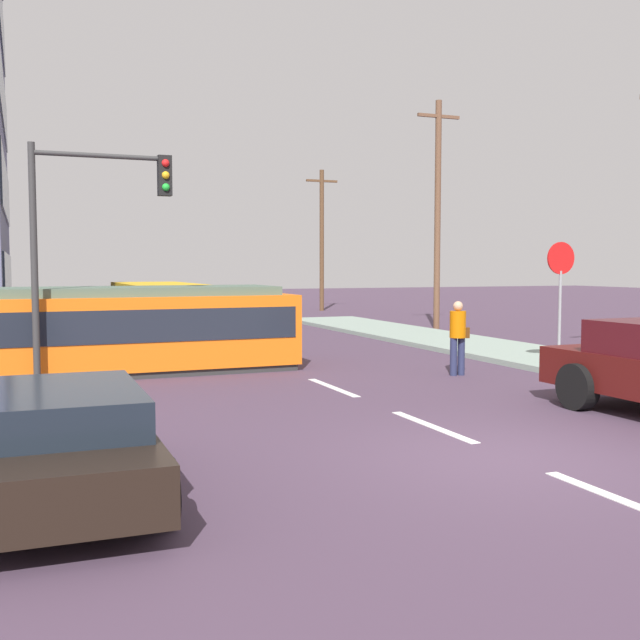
{
  "coord_description": "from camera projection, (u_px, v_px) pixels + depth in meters",
  "views": [
    {
      "loc": [
        -5.77,
        -7.99,
        2.45
      ],
      "look_at": [
        0.59,
        8.2,
        1.21
      ],
      "focal_mm": 42.47,
      "sensor_mm": 36.0,
      "label": 1
    }
  ],
  "objects": [
    {
      "name": "ground_plane",
      "position": [
        272.0,
        364.0,
        18.98
      ],
      "size": [
        120.0,
        120.0,
        0.0
      ],
      "primitive_type": "plane",
      "color": "#483549"
    },
    {
      "name": "sidewalk_curb_right",
      "position": [
        600.0,
        368.0,
        17.75
      ],
      "size": [
        3.2,
        36.0,
        0.14
      ],
      "primitive_type": "cube",
      "color": "#8B9F92",
      "rests_on": "ground"
    },
    {
      "name": "lane_stripe_0",
      "position": [
        626.0,
        502.0,
        7.84
      ],
      "size": [
        0.16,
        2.4,
        0.01
      ],
      "primitive_type": "cube",
      "color": "silver",
      "rests_on": "ground"
    },
    {
      "name": "lane_stripe_1",
      "position": [
        432.0,
        426.0,
        11.56
      ],
      "size": [
        0.16,
        2.4,
        0.01
      ],
      "primitive_type": "cube",
      "color": "silver",
      "rests_on": "ground"
    },
    {
      "name": "lane_stripe_2",
      "position": [
        333.0,
        387.0,
        15.27
      ],
      "size": [
        0.16,
        2.4,
        0.01
      ],
      "primitive_type": "cube",
      "color": "silver",
      "rests_on": "ground"
    },
    {
      "name": "lane_stripe_3",
      "position": [
        217.0,
        342.0,
        24.31
      ],
      "size": [
        0.16,
        2.4,
        0.01
      ],
      "primitive_type": "cube",
      "color": "silver",
      "rests_on": "ground"
    },
    {
      "name": "lane_stripe_4",
      "position": [
        181.0,
        328.0,
        29.89
      ],
      "size": [
        0.16,
        2.4,
        0.01
      ],
      "primitive_type": "cube",
      "color": "silver",
      "rests_on": "ground"
    },
    {
      "name": "streetcar_tram",
      "position": [
        113.0,
        329.0,
        17.25
      ],
      "size": [
        8.36,
        2.7,
        1.98
      ],
      "color": "orange",
      "rests_on": "ground"
    },
    {
      "name": "city_bus",
      "position": [
        158.0,
        305.0,
        27.16
      ],
      "size": [
        2.68,
        6.07,
        1.84
      ],
      "color": "gold",
      "rests_on": "ground"
    },
    {
      "name": "pedestrian_crossing",
      "position": [
        458.0,
        333.0,
        16.94
      ],
      "size": [
        0.51,
        0.36,
        1.67
      ],
      "color": "#262B4C",
      "rests_on": "ground"
    },
    {
      "name": "parked_sedan_near",
      "position": [
        58.0,
        440.0,
        7.95
      ],
      "size": [
        2.01,
        4.29,
        1.19
      ],
      "color": "black",
      "rests_on": "ground"
    },
    {
      "name": "parked_sedan_mid",
      "position": [
        60.0,
        333.0,
        20.6
      ],
      "size": [
        2.07,
        4.44,
        1.19
      ],
      "color": "#255F3A",
      "rests_on": "ground"
    },
    {
      "name": "parked_sedan_far",
      "position": [
        47.0,
        319.0,
        26.03
      ],
      "size": [
        2.04,
        4.59,
        1.19
      ],
      "color": "#27522C",
      "rests_on": "ground"
    },
    {
      "name": "parked_sedan_furthest",
      "position": [
        37.0,
        311.0,
        31.18
      ],
      "size": [
        1.99,
        4.15,
        1.19
      ],
      "color": "silver",
      "rests_on": "ground"
    },
    {
      "name": "stop_sign",
      "position": [
        560.0,
        277.0,
        17.8
      ],
      "size": [
        0.76,
        0.07,
        2.88
      ],
      "color": "gray",
      "rests_on": "sidewalk_curb_right"
    },
    {
      "name": "traffic_light_mast",
      "position": [
        92.0,
        217.0,
        15.44
      ],
      "size": [
        2.83,
        0.33,
        4.9
      ],
      "color": "#333333",
      "rests_on": "ground"
    },
    {
      "name": "utility_pole_mid",
      "position": [
        438.0,
        211.0,
        29.3
      ],
      "size": [
        1.8,
        0.24,
        8.81
      ],
      "color": "brown",
      "rests_on": "ground"
    },
    {
      "name": "utility_pole_far",
      "position": [
        322.0,
        237.0,
        41.52
      ],
      "size": [
        1.8,
        0.24,
        7.71
      ],
      "color": "brown",
      "rests_on": "ground"
    }
  ]
}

